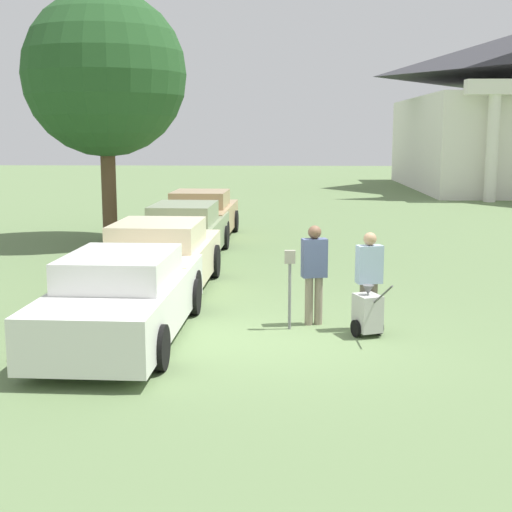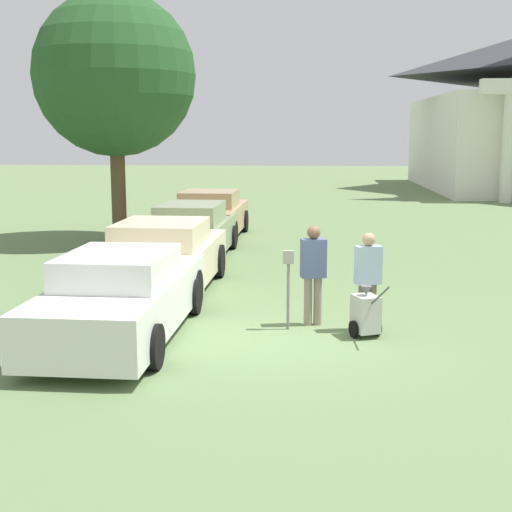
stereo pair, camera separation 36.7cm
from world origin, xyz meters
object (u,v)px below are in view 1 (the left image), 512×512
object	(u,v)px
parked_car_white	(124,298)
person_worker	(314,269)
parked_car_cream	(160,258)
parking_meter	(290,274)
person_supervisor	(369,275)
equipment_cart	(368,313)
parked_car_sage	(185,233)
parked_car_tan	(201,216)

from	to	relation	value
parked_car_white	person_worker	size ratio (longest dim) A/B	2.93
parked_car_cream	parking_meter	size ratio (longest dim) A/B	3.68
person_supervisor	equipment_cart	size ratio (longest dim) A/B	1.66
person_worker	parked_car_sage	bearing A→B (deg)	-76.96
person_worker	equipment_cart	bearing A→B (deg)	129.05
parked_car_sage	parking_meter	xyz separation A→B (m)	(2.66, -6.69, 0.26)
parked_car_sage	person_worker	world-z (taller)	person_worker
equipment_cart	parked_car_cream	bearing A→B (deg)	119.91
parking_meter	equipment_cart	bearing A→B (deg)	-15.75
parked_car_tan	parking_meter	world-z (taller)	parked_car_tan
parked_car_sage	equipment_cart	distance (m)	8.07
parked_car_sage	parked_car_white	bearing A→B (deg)	-88.13
parked_car_white	person_supervisor	distance (m)	4.04
parked_car_white	person_supervisor	world-z (taller)	person_supervisor
parked_car_cream	parked_car_sage	size ratio (longest dim) A/B	0.94
parked_car_tan	person_supervisor	distance (m)	11.15
parked_car_cream	parked_car_tan	bearing A→B (deg)	91.87
person_worker	equipment_cart	xyz separation A→B (m)	(0.85, -0.67, -0.60)
parking_meter	person_worker	xyz separation A→B (m)	(0.42, 0.31, 0.04)
person_worker	person_supervisor	distance (m)	0.95
parked_car_sage	equipment_cart	xyz separation A→B (m)	(3.92, -7.04, -0.30)
parked_car_cream	parking_meter	world-z (taller)	parked_car_cream
parked_car_white	parking_meter	distance (m)	2.75
parked_car_white	person_worker	distance (m)	3.24
parked_car_tan	person_supervisor	world-z (taller)	person_supervisor
parking_meter	equipment_cart	xyz separation A→B (m)	(1.27, -0.36, -0.55)
person_worker	parked_car_white	bearing A→B (deg)	4.41
parked_car_white	equipment_cart	size ratio (longest dim) A/B	5.07
parked_car_tan	parking_meter	distance (m)	10.76
parked_car_sage	parked_car_tan	xyz separation A→B (m)	(0.00, 3.74, 0.02)
parked_car_white	parked_car_tan	world-z (taller)	parked_car_tan
parking_meter	parked_car_sage	bearing A→B (deg)	111.68
parked_car_white	parked_car_cream	distance (m)	3.42
parked_car_sage	equipment_cart	bearing A→B (deg)	-59.01
parked_car_cream	equipment_cart	size ratio (longest dim) A/B	4.97
parked_car_white	parked_car_sage	world-z (taller)	parked_car_sage
person_supervisor	equipment_cart	distance (m)	0.66
parked_car_white	equipment_cart	distance (m)	3.94
parked_car_white	equipment_cart	bearing A→B (deg)	5.97
parked_car_cream	parked_car_sage	distance (m)	3.91
parked_car_cream	person_supervisor	bearing A→B (deg)	-32.97
person_supervisor	person_worker	bearing A→B (deg)	-32.71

